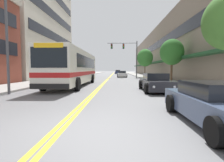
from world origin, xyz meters
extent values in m
plane|color=slate|center=(0.00, 37.00, 0.00)|extent=(240.00, 240.00, 0.00)
cube|color=#9E9B96|center=(-7.41, 37.00, 0.07)|extent=(3.82, 106.00, 0.15)
cube|color=#9E9B96|center=(7.41, 37.00, 0.07)|extent=(3.82, 106.00, 0.15)
cube|color=yellow|center=(-0.10, 37.00, 0.00)|extent=(0.14, 106.00, 0.01)
cube|color=yellow|center=(0.10, 37.00, 0.00)|extent=(0.14, 106.00, 0.01)
cube|color=black|center=(-9.53, 27.27, 3.66)|extent=(0.08, 19.96, 1.40)
cube|color=black|center=(-9.53, 27.27, 7.32)|extent=(0.08, 19.96, 1.40)
cube|color=black|center=(-9.53, 27.27, 10.97)|extent=(0.08, 19.96, 1.40)
cube|color=gray|center=(13.57, 37.00, 5.19)|extent=(8.00, 68.00, 10.37)
cube|color=#1E4C28|center=(9.02, 37.00, 2.90)|extent=(1.10, 61.20, 0.24)
cube|color=black|center=(9.53, 37.00, 6.43)|extent=(0.08, 61.20, 1.40)
cube|color=silver|center=(-2.60, 12.09, 1.78)|extent=(2.46, 12.30, 2.85)
cube|color=#B21919|center=(-2.60, 12.09, 1.21)|extent=(2.48, 12.32, 0.32)
cube|color=black|center=(-2.60, 12.70, 2.23)|extent=(2.49, 9.59, 1.03)
cube|color=black|center=(-2.60, 5.91, 2.29)|extent=(2.22, 0.04, 1.25)
cube|color=yellow|center=(-2.60, 5.90, 3.00)|extent=(1.77, 0.06, 0.28)
cube|color=black|center=(-2.60, 5.89, 0.53)|extent=(2.42, 0.08, 0.32)
cylinder|color=black|center=(-3.86, 7.90, 0.50)|extent=(0.30, 1.00, 1.00)
cylinder|color=black|center=(-1.34, 7.90, 0.50)|extent=(0.30, 1.00, 1.00)
cylinder|color=black|center=(-3.86, 15.47, 0.50)|extent=(0.30, 1.00, 1.00)
cylinder|color=black|center=(-1.34, 15.47, 0.50)|extent=(0.30, 1.00, 1.00)
cube|color=black|center=(-4.41, 23.27, 0.49)|extent=(1.74, 4.09, 0.59)
cube|color=black|center=(-4.41, 23.43, 1.01)|extent=(1.49, 1.80, 0.46)
cylinder|color=black|center=(-5.30, 22.00, 0.34)|extent=(0.22, 0.69, 0.69)
cylinder|color=black|center=(-3.52, 22.00, 0.34)|extent=(0.22, 0.69, 0.69)
cylinder|color=black|center=(-5.30, 24.53, 0.34)|extent=(0.22, 0.69, 0.69)
cylinder|color=black|center=(-3.52, 24.53, 0.34)|extent=(0.22, 0.69, 0.69)
sphere|color=silver|center=(-5.02, 21.20, 0.52)|extent=(0.16, 0.16, 0.16)
sphere|color=silver|center=(-3.80, 21.20, 0.52)|extent=(0.16, 0.16, 0.16)
cube|color=red|center=(-5.03, 25.32, 0.52)|extent=(0.18, 0.04, 0.10)
cube|color=red|center=(-3.79, 25.32, 0.52)|extent=(0.18, 0.04, 0.10)
cube|color=#B7B7BC|center=(-4.31, 29.77, 0.52)|extent=(1.87, 4.33, 0.66)
cube|color=black|center=(-4.31, 29.94, 1.06)|extent=(1.61, 1.91, 0.42)
cylinder|color=black|center=(-5.27, 28.42, 0.34)|extent=(0.22, 0.68, 0.68)
cylinder|color=black|center=(-3.35, 28.42, 0.34)|extent=(0.22, 0.68, 0.68)
cylinder|color=black|center=(-5.27, 31.11, 0.34)|extent=(0.22, 0.68, 0.68)
cylinder|color=black|center=(-3.35, 31.11, 0.34)|extent=(0.22, 0.68, 0.68)
sphere|color=silver|center=(-4.96, 27.58, 0.55)|extent=(0.16, 0.16, 0.16)
sphere|color=silver|center=(-3.66, 27.58, 0.55)|extent=(0.16, 0.16, 0.16)
cube|color=red|center=(-4.98, 31.94, 0.55)|extent=(0.18, 0.04, 0.10)
cube|color=red|center=(-3.64, 31.94, 0.55)|extent=(0.18, 0.04, 0.10)
cube|color=#475675|center=(4.44, 0.41, 0.48)|extent=(1.83, 4.70, 0.61)
cube|color=black|center=(4.44, 0.60, 0.99)|extent=(1.57, 2.07, 0.42)
cylinder|color=black|center=(3.50, -1.05, 0.32)|extent=(0.22, 0.63, 0.63)
cylinder|color=black|center=(3.50, 1.87, 0.32)|extent=(0.22, 0.63, 0.63)
cylinder|color=black|center=(5.37, 1.87, 0.32)|extent=(0.22, 0.63, 0.63)
cube|color=red|center=(3.78, 2.77, 0.51)|extent=(0.18, 0.04, 0.10)
cube|color=red|center=(5.09, 2.77, 0.51)|extent=(0.18, 0.04, 0.10)
cube|color=#232328|center=(4.30, 8.07, 0.50)|extent=(1.73, 4.55, 0.62)
cube|color=black|center=(4.30, 8.26, 1.05)|extent=(1.49, 2.00, 0.48)
cylinder|color=black|center=(3.41, 6.66, 0.35)|extent=(0.22, 0.69, 0.69)
cylinder|color=black|center=(5.18, 6.66, 0.35)|extent=(0.22, 0.69, 0.69)
cylinder|color=black|center=(3.41, 9.49, 0.35)|extent=(0.22, 0.69, 0.69)
cylinder|color=black|center=(5.18, 9.49, 0.35)|extent=(0.22, 0.69, 0.69)
sphere|color=silver|center=(3.69, 5.78, 0.53)|extent=(0.16, 0.16, 0.16)
sphere|color=silver|center=(4.90, 5.78, 0.53)|extent=(0.16, 0.16, 0.16)
cube|color=red|center=(3.67, 10.36, 0.53)|extent=(0.18, 0.04, 0.10)
cube|color=red|center=(4.92, 10.36, 0.53)|extent=(0.18, 0.04, 0.10)
cube|color=#19234C|center=(1.77, 55.71, 0.51)|extent=(1.81, 4.30, 0.67)
cube|color=black|center=(1.77, 55.89, 1.09)|extent=(1.55, 1.89, 0.50)
cylinder|color=black|center=(0.85, 54.38, 0.31)|extent=(0.22, 0.62, 0.62)
cylinder|color=black|center=(2.70, 54.38, 0.31)|extent=(0.22, 0.62, 0.62)
cylinder|color=black|center=(0.85, 57.05, 0.31)|extent=(0.22, 0.62, 0.62)
cylinder|color=black|center=(2.70, 57.05, 0.31)|extent=(0.22, 0.62, 0.62)
sphere|color=silver|center=(1.14, 53.54, 0.54)|extent=(0.16, 0.16, 0.16)
sphere|color=silver|center=(2.40, 53.54, 0.54)|extent=(0.16, 0.16, 0.16)
cube|color=red|center=(1.12, 57.87, 0.54)|extent=(0.18, 0.04, 0.10)
cube|color=red|center=(2.42, 57.87, 0.54)|extent=(0.18, 0.04, 0.10)
cube|color=white|center=(2.50, 30.64, 0.50)|extent=(1.72, 4.27, 0.66)
cube|color=black|center=(2.50, 30.81, 1.04)|extent=(1.48, 1.88, 0.43)
cylinder|color=black|center=(1.62, 29.32, 0.31)|extent=(0.22, 0.63, 0.63)
cylinder|color=black|center=(3.38, 29.32, 0.31)|extent=(0.22, 0.63, 0.63)
cylinder|color=black|center=(1.62, 31.97, 0.31)|extent=(0.22, 0.63, 0.63)
cylinder|color=black|center=(3.38, 31.97, 0.31)|extent=(0.22, 0.63, 0.63)
sphere|color=silver|center=(1.90, 28.48, 0.53)|extent=(0.16, 0.16, 0.16)
sphere|color=silver|center=(3.10, 28.48, 0.53)|extent=(0.16, 0.16, 0.16)
cube|color=red|center=(1.88, 32.79, 0.53)|extent=(0.18, 0.04, 0.10)
cube|color=red|center=(3.12, 32.79, 0.53)|extent=(0.18, 0.04, 0.10)
cylinder|color=#47474C|center=(5.20, 28.58, 3.42)|extent=(0.18, 0.18, 6.84)
cylinder|color=#47474C|center=(2.43, 28.58, 6.49)|extent=(5.55, 0.11, 0.11)
cube|color=black|center=(2.70, 28.58, 5.89)|extent=(0.34, 0.26, 0.92)
sphere|color=red|center=(2.70, 28.42, 6.16)|extent=(0.18, 0.18, 0.18)
sphere|color=yellow|center=(2.70, 28.42, 5.89)|extent=(0.18, 0.18, 0.18)
sphere|color=green|center=(2.70, 28.42, 5.61)|extent=(0.18, 0.18, 0.18)
cylinder|color=black|center=(2.70, 28.58, 6.42)|extent=(0.02, 0.02, 0.14)
cube|color=black|center=(0.48, 28.58, 5.89)|extent=(0.34, 0.26, 0.92)
sphere|color=red|center=(0.48, 28.42, 6.16)|extent=(0.18, 0.18, 0.18)
sphere|color=yellow|center=(0.48, 28.42, 5.89)|extent=(0.18, 0.18, 0.18)
sphere|color=green|center=(0.48, 28.42, 5.61)|extent=(0.18, 0.18, 0.18)
cylinder|color=black|center=(0.48, 28.58, 6.42)|extent=(0.02, 0.02, 0.14)
cylinder|color=#47474C|center=(-5.30, 6.20, 3.65)|extent=(0.16, 0.16, 7.31)
cylinder|color=brown|center=(7.74, 15.68, 1.27)|extent=(0.23, 0.23, 2.25)
ellipsoid|color=#2D6B28|center=(7.74, 15.68, 3.53)|extent=(2.67, 2.67, 2.94)
cylinder|color=brown|center=(6.74, 28.51, 1.31)|extent=(0.16, 0.16, 2.34)
ellipsoid|color=#387F33|center=(6.74, 28.51, 3.73)|extent=(2.94, 2.94, 3.23)
camera|label=1|loc=(1.52, -4.54, 1.56)|focal=28.00mm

